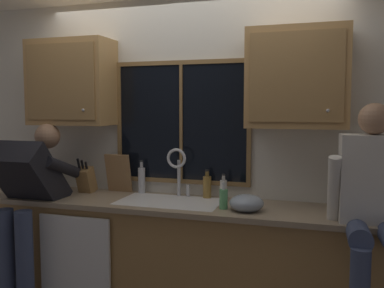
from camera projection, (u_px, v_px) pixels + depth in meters
name	position (u px, v px, depth m)	size (l,w,h in m)	color
back_wall	(190.00, 152.00, 3.58)	(5.73, 0.12, 2.55)	silver
window_glass	(182.00, 123.00, 3.51)	(1.10, 0.02, 0.95)	black
window_frame_top	(181.00, 62.00, 3.45)	(1.17, 0.02, 0.04)	olive
window_frame_bottom	(181.00, 181.00, 3.54)	(1.17, 0.02, 0.04)	olive
window_frame_left	(120.00, 122.00, 3.67)	(0.04, 0.02, 0.95)	olive
window_frame_right	(249.00, 123.00, 3.33)	(0.04, 0.02, 0.95)	olive
window_mullion_center	(181.00, 123.00, 3.49)	(0.02, 0.02, 0.95)	olive
lower_cabinet_run	(177.00, 262.00, 3.32)	(3.33, 0.58, 0.88)	#A07744
countertop	(176.00, 205.00, 3.26)	(3.39, 0.62, 0.04)	gray
dishwasher_front	(75.00, 264.00, 3.23)	(0.60, 0.02, 0.74)	white
upper_cabinet_left	(72.00, 83.00, 3.60)	(0.72, 0.36, 0.72)	#B2844C
upper_cabinet_right	(297.00, 78.00, 3.04)	(0.72, 0.36, 0.72)	#B2844C
sink	(170.00, 214.00, 3.29)	(0.80, 0.46, 0.21)	silver
faucet	(178.00, 166.00, 3.43)	(0.18, 0.09, 0.40)	silver
person_standing	(28.00, 197.00, 3.32)	(0.53, 0.71, 1.52)	#384260
person_sitting_on_counter	(374.00, 197.00, 2.58)	(0.54, 0.61, 1.26)	#384260
knife_block	(86.00, 180.00, 3.62)	(0.12, 0.18, 0.32)	olive
cutting_board	(118.00, 173.00, 3.64)	(0.22, 0.02, 0.34)	#997047
mixing_bowl	(247.00, 203.00, 2.99)	(0.24, 0.24, 0.12)	#8C99A8
soap_dispenser	(224.00, 199.00, 3.04)	(0.06, 0.07, 0.20)	#59A566
bottle_green_glass	(223.00, 189.00, 3.32)	(0.06, 0.06, 0.21)	silver
bottle_tall_clear	(207.00, 186.00, 3.40)	(0.07, 0.07, 0.23)	olive
bottle_amber_small	(142.00, 180.00, 3.59)	(0.06, 0.06, 0.28)	#B7B7BC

